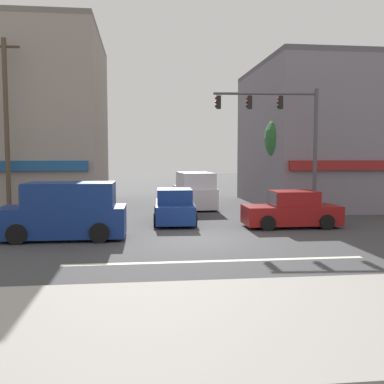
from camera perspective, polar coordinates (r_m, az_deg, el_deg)
The scene contains 12 objects.
ground_plane at distance 16.79m, azimuth 1.09°, elevation -6.01°, with size 120.00×120.00×0.00m, color #3D3D3F.
lane_marking_stripe at distance 13.40m, azimuth 3.18°, elevation -8.74°, with size 9.00×0.24×0.01m, color silver.
sidewalk_curb at distance 8.71m, azimuth 9.16°, elevation -15.78°, with size 40.00×5.00×0.16m, color #9E9993.
building_right_corner at distance 30.36m, azimuth 19.14°, elevation 6.70°, with size 11.89×10.74×8.64m.
street_tree at distance 25.70m, azimuth 12.88°, elevation 6.60°, with size 3.33×3.33×5.71m.
utility_pole_near_left at distance 22.94m, azimuth -22.49°, elevation 7.58°, with size 1.40×0.22×8.52m.
utility_pole_far_right at distance 25.07m, azimuth 15.42°, elevation 6.73°, with size 1.40×0.22×7.87m.
traffic_light_mast at distance 21.56m, azimuth 12.10°, elevation 7.74°, with size 4.88×0.58×6.20m.
sedan_approaching_near at distance 20.74m, azimuth -2.25°, elevation -1.97°, with size 2.04×4.18×1.58m.
van_crossing_rightbound at distance 26.49m, azimuth 0.33°, elevation 0.12°, with size 2.27×4.71×2.11m.
van_parked_curbside at distance 17.33m, azimuth -15.77°, elevation -2.48°, with size 4.64×2.11×2.11m.
sedan_crossing_center at distance 19.94m, azimuth 12.52°, elevation -2.35°, with size 4.12×1.91×1.58m.
Camera 1 is at (-2.29, -16.33, 3.12)m, focal length 42.00 mm.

